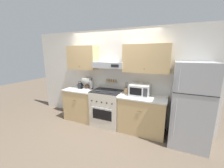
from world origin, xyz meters
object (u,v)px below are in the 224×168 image
(tea_kettle, at_px, (80,85))
(utensil_crock, at_px, (126,91))
(stove_range, at_px, (107,107))
(coffee_maker, at_px, (88,84))
(refrigerator, at_px, (190,105))
(microwave, at_px, (140,90))

(tea_kettle, relative_size, utensil_crock, 0.70)
(utensil_crock, bearing_deg, stove_range, -171.91)
(coffee_maker, bearing_deg, utensil_crock, -1.37)
(refrigerator, xyz_separation_m, tea_kettle, (-2.87, 0.13, 0.11))
(refrigerator, height_order, coffee_maker, refrigerator)
(stove_range, distance_m, utensil_crock, 0.73)
(tea_kettle, height_order, utensil_crock, utensil_crock)
(stove_range, bearing_deg, refrigerator, -1.75)
(stove_range, relative_size, microwave, 2.23)
(refrigerator, relative_size, tea_kettle, 8.24)
(tea_kettle, distance_m, microwave, 1.77)
(tea_kettle, xyz_separation_m, utensil_crock, (1.43, 0.00, -0.00))
(tea_kettle, relative_size, microwave, 0.46)
(coffee_maker, distance_m, microwave, 1.51)
(microwave, bearing_deg, coffee_maker, 179.61)
(stove_range, height_order, refrigerator, refrigerator)
(coffee_maker, distance_m, utensil_crock, 1.18)
(refrigerator, xyz_separation_m, microwave, (-1.10, 0.15, 0.17))
(tea_kettle, bearing_deg, refrigerator, -2.65)
(tea_kettle, xyz_separation_m, microwave, (1.77, 0.02, 0.05))
(coffee_maker, height_order, utensil_crock, coffee_maker)
(refrigerator, bearing_deg, coffee_maker, 176.47)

